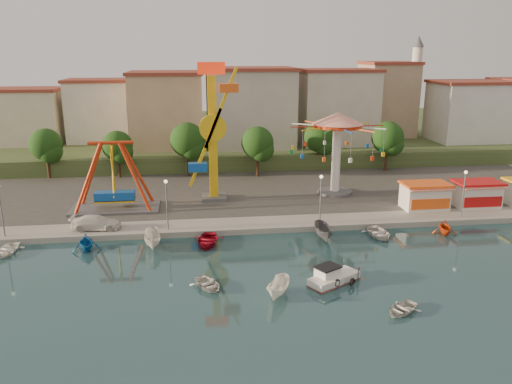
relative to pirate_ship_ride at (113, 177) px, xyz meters
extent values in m
plane|color=#15343C|center=(14.34, -20.68, -4.39)|extent=(200.00, 200.00, 0.00)
cube|color=#9E998E|center=(14.34, 41.32, -4.09)|extent=(200.00, 100.00, 0.60)
cube|color=#4C4944|center=(14.34, 9.32, -3.79)|extent=(90.00, 28.00, 0.01)
cube|color=#384C26|center=(14.34, 46.32, -2.89)|extent=(200.00, 60.00, 3.00)
cube|color=#59595E|center=(0.00, 0.00, -3.64)|extent=(10.00, 5.00, 0.30)
cube|color=#134FA9|center=(0.00, 0.00, -2.19)|extent=(4.50, 1.40, 1.00)
cylinder|color=#B92B0E|center=(0.00, 0.00, 4.01)|extent=(5.00, 0.40, 0.40)
cube|color=#59595E|center=(11.53, 2.57, -3.54)|extent=(3.00, 3.00, 0.50)
cube|color=yellow|center=(11.53, 2.57, 3.71)|extent=(1.00, 1.00, 15.00)
cube|color=#FE2C0E|center=(11.53, 2.57, 12.01)|extent=(3.20, 0.50, 1.40)
cylinder|color=yellow|center=(11.53, 1.77, 5.21)|extent=(3.20, 0.50, 3.20)
cube|color=yellow|center=(12.49, 1.57, 7.51)|extent=(4.16, 0.35, 9.37)
cube|color=#ED5515|center=(13.45, 1.57, 9.82)|extent=(2.20, 1.20, 1.00)
cylinder|color=#59595E|center=(27.06, 3.28, -3.59)|extent=(4.40, 4.40, 0.40)
cylinder|color=white|center=(27.06, 3.28, 0.71)|extent=(1.10, 1.10, 9.00)
cylinder|color=#B92B0E|center=(27.06, 3.28, 5.01)|extent=(6.00, 6.00, 0.50)
cone|color=red|center=(27.06, 3.28, 5.91)|extent=(6.40, 6.40, 1.40)
cube|color=white|center=(35.65, -4.18, -2.39)|extent=(5.00, 3.00, 2.80)
cube|color=#E95214|center=(35.65, -4.18, -0.84)|extent=(5.40, 3.40, 0.25)
cube|color=red|center=(35.65, -5.88, -1.19)|extent=(5.00, 0.77, 0.43)
cube|color=white|center=(42.01, -4.18, -2.39)|extent=(5.00, 3.00, 2.80)
cube|color=#B70E0F|center=(42.01, -4.18, -0.84)|extent=(5.40, 3.40, 0.25)
cube|color=red|center=(42.01, -5.88, -1.19)|extent=(5.00, 0.77, 0.43)
cylinder|color=#59595E|center=(-9.66, -7.68, -1.29)|extent=(0.14, 0.14, 5.00)
cylinder|color=#59595E|center=(6.34, -7.68, -1.29)|extent=(0.14, 0.14, 5.00)
cylinder|color=#59595E|center=(22.34, -7.68, -1.29)|extent=(0.14, 0.14, 5.00)
cylinder|color=#59595E|center=(38.34, -7.68, -1.29)|extent=(0.14, 0.14, 5.00)
cylinder|color=#382314|center=(-11.66, 16.30, -2.00)|extent=(0.44, 0.44, 3.60)
sphere|color=black|center=(-11.66, 16.30, 1.10)|extent=(4.60, 4.60, 4.60)
cylinder|color=#382314|center=(-1.66, 15.56, -2.09)|extent=(0.44, 0.44, 3.40)
sphere|color=black|center=(-1.66, 15.56, 0.83)|extent=(4.35, 4.35, 4.35)
cylinder|color=#382314|center=(8.34, 15.13, -1.83)|extent=(0.44, 0.44, 3.92)
sphere|color=black|center=(8.34, 15.13, 1.54)|extent=(5.02, 5.02, 5.02)
cylinder|color=#382314|center=(18.34, 13.68, -1.96)|extent=(0.44, 0.44, 3.66)
sphere|color=black|center=(18.34, 13.68, 1.18)|extent=(4.68, 4.68, 4.68)
cylinder|color=#382314|center=(28.34, 16.67, -1.89)|extent=(0.44, 0.44, 3.80)
sphere|color=black|center=(28.34, 16.67, 1.37)|extent=(4.86, 4.86, 4.86)
cylinder|color=#382314|center=(38.34, 14.86, -1.91)|extent=(0.44, 0.44, 3.77)
sphere|color=black|center=(38.34, 14.86, 1.33)|extent=(4.83, 4.83, 4.83)
cube|color=beige|center=(-19.03, 25.38, 4.54)|extent=(9.26, 9.53, 11.87)
cube|color=silver|center=(-6.98, 30.70, 2.92)|extent=(12.33, 9.01, 8.63)
cube|color=tan|center=(6.16, 31.28, 4.22)|extent=(11.95, 9.28, 11.23)
cube|color=beige|center=(19.95, 28.12, 3.20)|extent=(12.59, 10.50, 9.20)
cube|color=beige|center=(33.41, 31.52, 3.22)|extent=(10.75, 9.23, 9.24)
cube|color=tan|center=(46.71, 29.65, 4.21)|extent=(12.77, 10.96, 11.21)
cube|color=silver|center=(58.50, 28.09, 4.78)|extent=(8.23, 8.98, 12.36)
cube|color=beige|center=(70.37, 33.03, 2.99)|extent=(11.59, 10.93, 8.76)
cylinder|color=silver|center=(50.34, 33.32, 6.61)|extent=(1.80, 1.80, 16.00)
cylinder|color=#59595E|center=(50.34, 33.32, 11.61)|extent=(2.80, 2.80, 0.30)
cone|color=#59595E|center=(50.34, 33.32, 15.61)|extent=(2.20, 2.20, 2.00)
cube|color=white|center=(20.30, -20.56, -4.13)|extent=(4.73, 3.73, 0.81)
cube|color=#B92B0E|center=(20.30, -20.56, -4.32)|extent=(4.73, 3.73, 0.14)
cube|color=white|center=(19.77, -20.47, -3.45)|extent=(2.22, 2.06, 0.81)
cube|color=black|center=(19.77, -20.47, -3.01)|extent=(2.47, 2.31, 0.11)
torus|color=black|center=(20.30, -21.46, -3.99)|extent=(0.68, 0.50, 0.68)
torus|color=black|center=(21.56, -21.41, -3.99)|extent=(0.68, 0.50, 0.68)
imported|color=silver|center=(10.04, -20.23, -4.07)|extent=(3.50, 3.86, 0.66)
imported|color=silver|center=(23.86, -25.88, -4.08)|extent=(3.72, 3.51, 0.63)
imported|color=white|center=(15.41, -22.33, -3.71)|extent=(2.79, 3.76, 1.37)
imported|color=white|center=(-0.99, -6.68, -3.07)|extent=(5.07, 2.29, 1.44)
imported|color=white|center=(-8.61, -10.88, -4.01)|extent=(3.20, 4.06, 0.76)
imported|color=#1259A0|center=(-1.22, -10.88, -3.58)|extent=(3.39, 3.69, 1.64)
imported|color=silver|center=(5.03, -10.88, -3.60)|extent=(1.86, 4.23, 1.59)
imported|color=#AC0D21|center=(10.24, -10.88, -3.96)|extent=(3.62, 4.60, 0.86)
imported|color=#56555A|center=(21.94, -10.88, -3.60)|extent=(1.61, 4.15, 1.60)
imported|color=silver|center=(27.76, -10.88, -3.99)|extent=(3.13, 4.15, 0.81)
imported|color=#DB4813|center=(34.82, -10.88, -3.64)|extent=(3.11, 3.38, 1.50)
camera|label=1|loc=(9.37, -56.80, 13.94)|focal=35.00mm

